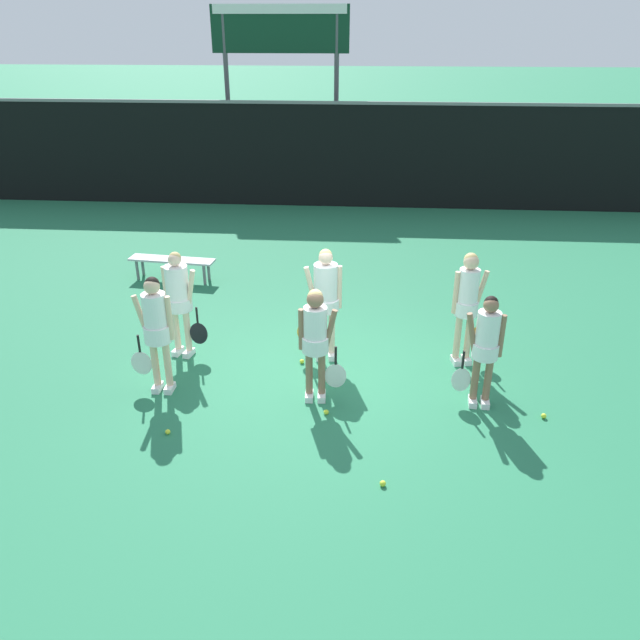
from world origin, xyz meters
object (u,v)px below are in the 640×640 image
Objects in this scene: tennis_ball_3 at (488,329)px; tennis_ball_7 at (165,318)px; player_2 at (486,343)px; tennis_ball_0 at (165,336)px; scoreboard at (280,47)px; player_3 at (179,295)px; bench_courtside at (172,262)px; player_0 at (156,325)px; player_5 at (467,299)px; player_1 at (316,336)px; tennis_ball_4 at (544,416)px; tennis_ball_6 at (383,483)px; tennis_ball_2 at (326,412)px; player_4 at (325,295)px; tennis_ball_1 at (302,361)px; tennis_ball_5 at (168,432)px.

tennis_ball_3 and tennis_ball_7 have the same top height.
player_2 reaches higher than tennis_ball_0.
player_3 is (-0.22, -10.85, -3.10)m from scoreboard.
player_0 reaches higher than bench_courtside.
scoreboard is 11.95m from player_5.
player_0 is 2.21m from player_1.
tennis_ball_4 and tennis_ball_7 have the same top height.
tennis_ball_4 is at bearing -3.02° from player_3.
tennis_ball_6 is (-1.86, -4.10, 0.00)m from tennis_ball_3.
tennis_ball_7 is (-5.14, 2.30, -0.91)m from player_2.
bench_courtside is 5.39m from player_1.
tennis_ball_0 is 0.99× the size of tennis_ball_2.
player_1 is 1.19m from player_4.
tennis_ball_2 is (0.17, -0.40, -0.95)m from player_1.
tennis_ball_2 is at bearing -69.64° from player_1.
tennis_ball_0 is 2.49m from tennis_ball_1.
scoreboard is at bearing 93.12° from player_4.
player_5 is at bearing 5.43° from tennis_ball_1.
tennis_ball_2 is at bearing -151.77° from player_5.
player_0 is at bearing -154.73° from tennis_ball_1.
tennis_ball_2 is at bearing -177.50° from tennis_ball_4.
scoreboard is at bearing 99.86° from tennis_ball_2.
player_1 is (1.98, -11.97, -3.14)m from scoreboard.
tennis_ball_5 is at bearing -68.98° from player_0.
player_3 is (1.08, -3.11, 0.63)m from bench_courtside.
tennis_ball_6 is at bearing -47.32° from tennis_ball_7.
player_4 is (-2.22, 1.17, 0.13)m from player_2.
player_4 reaches higher than bench_courtside.
tennis_ball_2 is 4.09m from tennis_ball_7.
player_0 is at bearing -175.76° from player_5.
player_5 is at bearing 28.65° from tennis_ball_5.
bench_courtside reaches higher than tennis_ball_1.
player_3 is at bearing -91.16° from scoreboard.
tennis_ball_1 is at bearing 164.29° from player_2.
tennis_ball_7 is (0.40, -1.91, -0.35)m from bench_courtside.
tennis_ball_1 is at bearing -27.78° from tennis_ball_7.
tennis_ball_3 is (4.97, 1.18, -0.98)m from player_3.
tennis_ball_2 is (2.86, -2.05, 0.00)m from tennis_ball_0.
tennis_ball_1 is (1.91, 0.90, -1.00)m from player_0.
tennis_ball_4 is at bearing -18.36° from tennis_ball_0.
tennis_ball_0 is at bearing -173.08° from tennis_ball_3.
tennis_ball_7 is at bearing -71.74° from bench_courtside.
tennis_ball_3 is 0.98× the size of tennis_ball_6.
player_3 is at bearing 147.22° from tennis_ball_2.
player_1 is at bearing 113.06° from tennis_ball_2.
bench_courtside is at bearing -99.54° from scoreboard.
player_0 is 2.56m from tennis_ball_7.
bench_courtside is at bearing 106.02° from player_0.
player_5 is 25.46× the size of tennis_ball_3.
tennis_ball_4 is (5.07, -12.25, -4.09)m from scoreboard.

